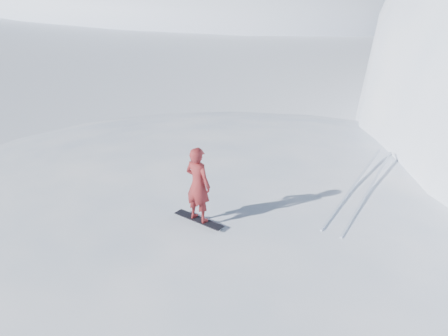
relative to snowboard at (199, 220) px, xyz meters
The scene contains 6 objects.
near_ridge 5.03m from the snowboard, 26.22° to the left, with size 36.00×28.00×4.80m, color white.
wind_bumps 3.57m from the snowboard, 24.00° to the left, with size 16.00×14.40×1.00m.
snowboard is the anchor object (origin of this frame).
snowboarder 0.99m from the snowboard, ahead, with size 0.71×0.47×1.96m, color maroon.
vapor_plume 69.82m from the snowboard, 145.05° to the left, with size 11.42×9.13×7.99m, color white.
board_tracks 5.05m from the snowboard, 62.59° to the left, with size 1.67×5.91×0.04m.
Camera 1 is at (4.51, -6.98, 8.80)m, focal length 40.00 mm.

